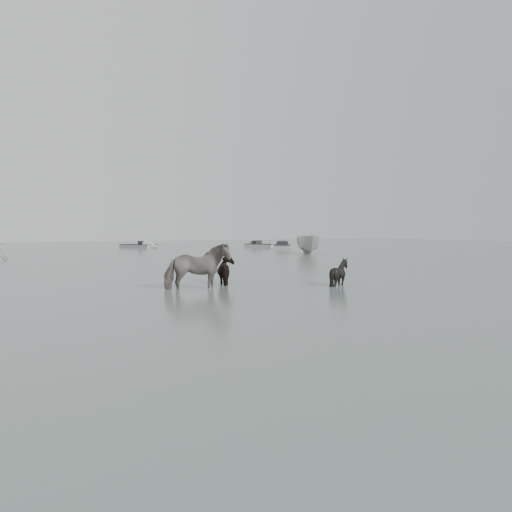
# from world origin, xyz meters

# --- Properties ---
(ground) EXTENTS (140.00, 140.00, 0.00)m
(ground) POSITION_xyz_m (0.00, 0.00, 0.00)
(ground) COLOR #4C5A55
(ground) RESTS_ON ground
(pony_pinto) EXTENTS (2.18, 1.31, 1.72)m
(pony_pinto) POSITION_xyz_m (-2.59, 0.60, 0.86)
(pony_pinto) COLOR black
(pony_pinto) RESTS_ON ground
(pony_dark) EXTENTS (1.18, 1.35, 1.28)m
(pony_dark) POSITION_xyz_m (-1.02, 1.54, 0.64)
(pony_dark) COLOR black
(pony_dark) RESTS_ON ground
(pony_black) EXTENTS (1.25, 1.16, 1.17)m
(pony_black) POSITION_xyz_m (2.05, -0.70, 0.59)
(pony_black) COLOR black
(pony_black) RESTS_ON ground
(boat_small) EXTENTS (3.35, 4.61, 1.67)m
(boat_small) POSITION_xyz_m (13.88, 18.04, 0.84)
(boat_small) COLOR #ADADA8
(boat_small) RESTS_ON ground
(skiff_port) EXTENTS (4.02, 4.90, 0.75)m
(skiff_port) POSITION_xyz_m (17.63, 27.91, 0.38)
(skiff_port) COLOR gray
(skiff_port) RESTS_ON ground
(skiff_mid) EXTENTS (4.07, 5.74, 0.75)m
(skiff_mid) POSITION_xyz_m (5.85, 37.29, 0.38)
(skiff_mid) COLOR #949694
(skiff_mid) RESTS_ON ground
(skiff_star) EXTENTS (3.52, 5.00, 0.75)m
(skiff_star) POSITION_xyz_m (17.77, 32.32, 0.38)
(skiff_star) COLOR #B4B4AF
(skiff_star) RESTS_ON ground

